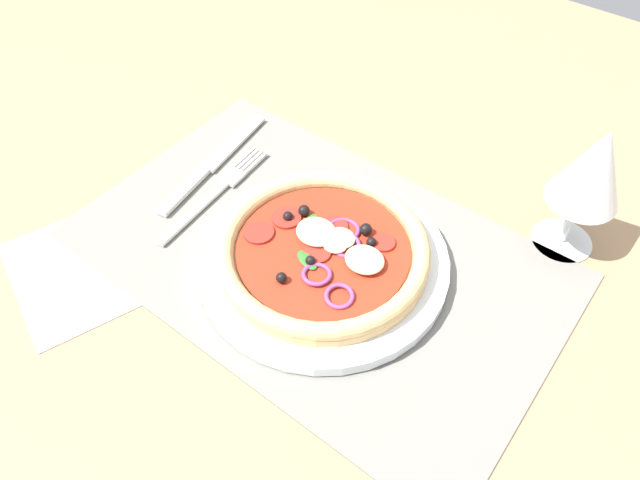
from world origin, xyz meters
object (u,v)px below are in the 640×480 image
object	(u,v)px
fork	(220,189)
napkin	(86,266)
pizza	(324,250)
knife	(215,160)
wine_glass	(593,172)
plate	(323,261)

from	to	relation	value
fork	napkin	size ratio (longest dim) A/B	1.16
napkin	pizza	bearing A→B (deg)	37.59
knife	wine_glass	world-z (taller)	wine_glass
plate	pizza	distance (cm)	1.76
fork	knife	distance (cm)	5.02
pizza	knife	bearing A→B (deg)	166.85
wine_glass	fork	bearing A→B (deg)	-153.78
fork	wine_glass	size ratio (longest dim) A/B	1.21
plate	napkin	xyz separation A→B (cm)	(-19.51, -15.01, -0.88)
fork	knife	world-z (taller)	knife
napkin	wine_glass	bearing A→B (deg)	41.65
wine_glass	napkin	bearing A→B (deg)	-138.35
knife	plate	bearing A→B (deg)	-112.34
plate	knife	bearing A→B (deg)	166.73
wine_glass	pizza	bearing A→B (deg)	-134.48
fork	wine_glass	world-z (taller)	wine_glass
pizza	fork	distance (cm)	16.49
fork	napkin	bearing A→B (deg)	163.81
knife	wine_glass	distance (cm)	41.78
plate	pizza	bearing A→B (deg)	52.20
plate	wine_glass	world-z (taller)	wine_glass
knife	fork	bearing A→B (deg)	-138.40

